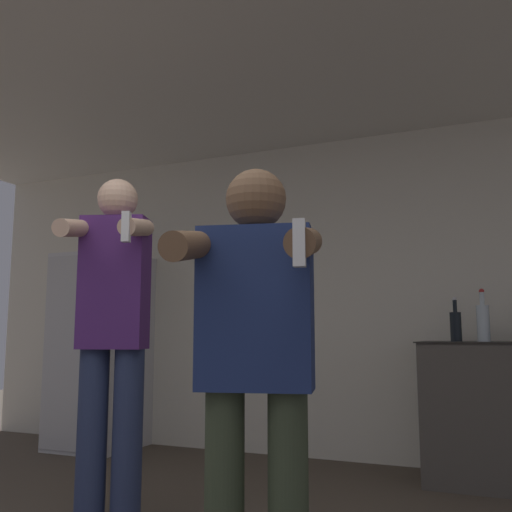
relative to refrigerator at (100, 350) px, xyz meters
name	(u,v)px	position (x,y,z in m)	size (l,w,h in m)	color
wall_back	(337,295)	(2.03, 0.37, 0.45)	(7.00, 0.06, 2.55)	beige
ceiling_slab	(255,48)	(2.03, -1.29, 1.75)	(7.00, 3.79, 0.05)	silver
refrigerator	(100,350)	(0.00, 0.00, 0.00)	(0.66, 0.72, 1.65)	silver
bottle_green_wine	(483,321)	(3.12, -0.02, 0.22)	(0.08, 0.08, 0.35)	silver
bottle_tall_gin	(456,325)	(2.95, -0.02, 0.20)	(0.07, 0.07, 0.30)	black
person_woman_foreground	(255,351)	(2.44, -2.23, 0.08)	(0.56, 0.58, 1.56)	#38422D
person_man_side	(113,334)	(1.44, -1.73, 0.14)	(0.49, 0.54, 1.76)	navy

